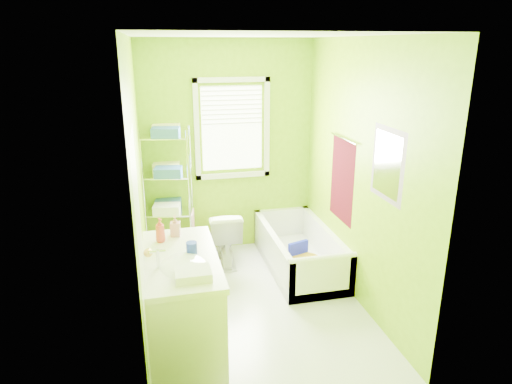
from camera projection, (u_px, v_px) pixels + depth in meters
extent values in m
plane|color=silver|center=(255.00, 304.00, 4.66)|extent=(2.90, 2.90, 0.00)
cube|color=#7BAC08|center=(228.00, 149.00, 5.59)|extent=(2.10, 0.04, 2.60)
cube|color=#7BAC08|center=(306.00, 247.00, 2.91)|extent=(2.10, 0.04, 2.60)
cube|color=#7BAC08|center=(139.00, 190.00, 4.02)|extent=(0.04, 2.90, 2.60)
cube|color=#7BAC08|center=(359.00, 175.00, 4.48)|extent=(0.04, 2.90, 2.60)
cube|color=white|center=(255.00, 35.00, 3.85)|extent=(2.10, 2.90, 0.04)
cube|color=white|center=(232.00, 129.00, 5.52)|extent=(0.74, 0.01, 1.01)
cube|color=white|center=(233.00, 175.00, 5.68)|extent=(0.92, 0.05, 0.06)
cube|color=white|center=(232.00, 80.00, 5.32)|extent=(0.92, 0.05, 0.06)
cube|color=white|center=(197.00, 130.00, 5.41)|extent=(0.06, 0.05, 1.22)
cube|color=white|center=(267.00, 128.00, 5.59)|extent=(0.06, 0.05, 1.22)
cube|color=white|center=(232.00, 105.00, 5.40)|extent=(0.72, 0.02, 0.50)
cube|color=white|center=(143.00, 273.00, 3.19)|extent=(0.02, 0.80, 2.00)
sphere|color=gold|center=(148.00, 253.00, 3.51)|extent=(0.07, 0.07, 0.07)
cube|color=#490811|center=(342.00, 180.00, 4.85)|extent=(0.02, 0.58, 0.90)
cylinder|color=silver|center=(343.00, 138.00, 4.70)|extent=(0.02, 0.62, 0.02)
cube|color=#CC5972|center=(388.00, 165.00, 3.89)|extent=(0.02, 0.54, 0.64)
cube|color=white|center=(387.00, 165.00, 3.89)|extent=(0.01, 0.44, 0.54)
cube|color=white|center=(298.00, 263.00, 5.41)|extent=(0.73, 1.55, 0.10)
cube|color=white|center=(272.00, 252.00, 5.28)|extent=(0.07, 1.55, 0.47)
cube|color=white|center=(325.00, 246.00, 5.43)|extent=(0.07, 1.55, 0.47)
cube|color=white|center=(322.00, 279.00, 4.67)|extent=(0.73, 0.07, 0.47)
cube|color=white|center=(281.00, 226.00, 6.04)|extent=(0.73, 0.07, 0.47)
cylinder|color=white|center=(323.00, 259.00, 4.60)|extent=(0.73, 0.07, 0.07)
cylinder|color=#131CB6|center=(305.00, 265.00, 5.17)|extent=(0.37, 0.37, 0.06)
cylinder|color=gold|center=(305.00, 261.00, 5.15)|extent=(0.34, 0.34, 0.05)
cube|color=#131CB6|center=(298.00, 251.00, 5.25)|extent=(0.26, 0.12, 0.24)
imported|color=white|center=(224.00, 236.00, 5.44)|extent=(0.41, 0.69, 0.68)
cube|color=silver|center=(182.00, 308.00, 3.83)|extent=(0.58, 1.16, 0.85)
cube|color=white|center=(180.00, 259.00, 3.69)|extent=(0.61, 1.19, 0.05)
ellipsoid|color=white|center=(184.00, 269.00, 3.55)|extent=(0.40, 0.52, 0.14)
cylinder|color=silver|center=(158.00, 260.00, 3.47)|extent=(0.03, 0.03, 0.16)
cylinder|color=silver|center=(158.00, 251.00, 3.45)|extent=(0.12, 0.02, 0.02)
imported|color=#D9413F|center=(160.00, 230.00, 3.93)|extent=(0.11, 0.11, 0.22)
imported|color=#C7808B|center=(175.00, 226.00, 4.05)|extent=(0.10, 0.10, 0.19)
cylinder|color=#1C2FB6|center=(192.00, 248.00, 3.72)|extent=(0.09, 0.09, 0.10)
cube|color=white|center=(193.00, 274.00, 3.33)|extent=(0.26, 0.21, 0.07)
cylinder|color=silver|center=(144.00, 200.00, 5.24)|extent=(0.02, 0.02, 1.63)
cylinder|color=silver|center=(149.00, 192.00, 5.54)|extent=(0.02, 0.02, 1.63)
cylinder|color=silver|center=(189.00, 200.00, 5.27)|extent=(0.02, 0.02, 1.63)
cylinder|color=silver|center=(192.00, 191.00, 5.57)|extent=(0.02, 0.02, 1.63)
cube|color=silver|center=(172.00, 246.00, 5.61)|extent=(0.59, 0.42, 0.02)
cube|color=silver|center=(170.00, 212.00, 5.47)|extent=(0.59, 0.42, 0.02)
cube|color=silver|center=(167.00, 175.00, 5.33)|extent=(0.59, 0.42, 0.02)
cube|color=silver|center=(165.00, 137.00, 5.19)|extent=(0.59, 0.42, 0.02)
cube|color=#2E60A7|center=(166.00, 133.00, 5.07)|extent=(0.34, 0.25, 0.11)
cube|color=#FAF399|center=(166.00, 129.00, 5.28)|extent=(0.34, 0.25, 0.11)
cube|color=#2E60A7|center=(168.00, 172.00, 5.21)|extent=(0.34, 0.25, 0.11)
cube|color=#FAF399|center=(166.00, 167.00, 5.42)|extent=(0.34, 0.25, 0.11)
cube|color=white|center=(167.00, 209.00, 5.37)|extent=(0.34, 0.25, 0.11)
cube|color=#2E60A7|center=(168.00, 203.00, 5.57)|extent=(0.34, 0.25, 0.11)
cube|color=#ECA1B7|center=(193.00, 231.00, 5.56)|extent=(0.07, 0.28, 0.51)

